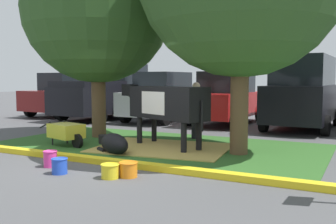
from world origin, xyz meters
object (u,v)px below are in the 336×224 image
at_px(shade_tree_left, 97,9).
at_px(bucket_orange, 128,169).
at_px(sedan_silver, 163,97).
at_px(hatchback_white, 67,95).
at_px(bucket_blue, 60,166).
at_px(pickup_truck_black, 109,93).
at_px(person_handler, 196,109).
at_px(suv_black, 303,92).
at_px(calf_lying, 114,144).
at_px(bucket_pink, 50,158).
at_px(cow_holstein, 165,103).
at_px(wheelbarrow, 67,131).
at_px(bucket_yellow, 110,171).
at_px(sedan_red, 227,98).

height_order(shade_tree_left, bucket_orange, shade_tree_left).
bearing_deg(sedan_silver, hatchback_white, 179.44).
relative_size(bucket_blue, bucket_orange, 0.88).
distance_m(hatchback_white, pickup_truck_black, 2.65).
height_order(person_handler, suv_black, suv_black).
relative_size(calf_lying, suv_black, 0.27).
xyz_separation_m(bucket_orange, suv_black, (1.70, 8.46, 1.13)).
relative_size(hatchback_white, sedan_silver, 1.00).
bearing_deg(person_handler, bucket_pink, -103.70).
bearing_deg(bucket_blue, person_handler, 83.44).
bearing_deg(cow_holstein, shade_tree_left, 166.26).
height_order(calf_lying, wheelbarrow, wheelbarrow).
relative_size(person_handler, sedan_silver, 0.37).
bearing_deg(bucket_pink, wheelbarrow, 124.40).
height_order(wheelbarrow, suv_black, suv_black).
relative_size(wheelbarrow, sedan_silver, 0.36).
bearing_deg(calf_lying, hatchback_white, 137.68).
distance_m(cow_holstein, bucket_yellow, 3.37).
bearing_deg(suv_black, sedan_silver, 179.16).
xyz_separation_m(shade_tree_left, sedan_silver, (-0.48, 4.96, -2.77)).
distance_m(bucket_pink, bucket_blue, 0.65).
height_order(hatchback_white, suv_black, suv_black).
height_order(shade_tree_left, sedan_silver, shade_tree_left).
height_order(calf_lying, bucket_orange, calf_lying).
height_order(bucket_pink, hatchback_white, hatchback_white).
relative_size(shade_tree_left, wheelbarrow, 3.67).
xyz_separation_m(bucket_yellow, bucket_orange, (0.24, 0.22, 0.01)).
xyz_separation_m(wheelbarrow, bucket_orange, (3.16, -1.94, -0.24)).
height_order(pickup_truck_black, sedan_red, pickup_truck_black).
xyz_separation_m(wheelbarrow, bucket_yellow, (2.92, -2.15, -0.25)).
relative_size(cow_holstein, bucket_blue, 9.89).
distance_m(cow_holstein, pickup_truck_black, 7.81).
xyz_separation_m(bucket_orange, sedan_silver, (-3.86, 8.54, 0.84)).
distance_m(bucket_blue, bucket_orange, 1.30).
distance_m(person_handler, bucket_yellow, 4.89).
xyz_separation_m(person_handler, bucket_orange, (0.68, -4.59, -0.74)).
xyz_separation_m(person_handler, sedan_silver, (-3.18, 3.95, 0.10)).
xyz_separation_m(calf_lying, bucket_orange, (1.48, -1.65, -0.10)).
bearing_deg(shade_tree_left, bucket_yellow, -50.37).
height_order(calf_lying, pickup_truck_black, pickup_truck_black).
relative_size(cow_holstein, sedan_red, 0.67).
distance_m(wheelbarrow, bucket_pink, 2.40).
relative_size(sedan_red, suv_black, 0.96).
bearing_deg(calf_lying, bucket_blue, -83.43).
bearing_deg(calf_lying, bucket_pink, -100.88).
xyz_separation_m(wheelbarrow, hatchback_white, (-5.95, 6.66, 0.60)).
distance_m(pickup_truck_black, sedan_red, 5.31).
relative_size(bucket_blue, sedan_silver, 0.07).
distance_m(shade_tree_left, calf_lying, 4.44).
distance_m(pickup_truck_black, sedan_silver, 2.62).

